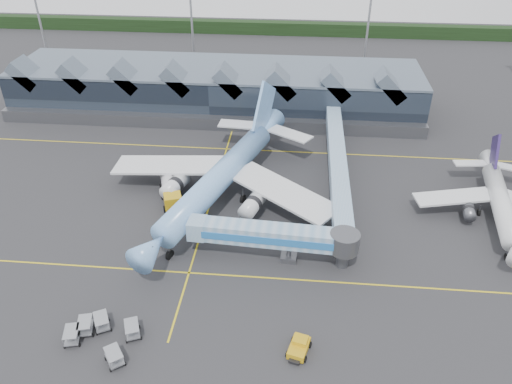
# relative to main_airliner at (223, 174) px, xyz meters

# --- Properties ---
(ground) EXTENTS (260.00, 260.00, 0.00)m
(ground) POSITION_rel_main_airliner_xyz_m (-2.04, -11.23, -4.40)
(ground) COLOR #27272A
(ground) RESTS_ON ground
(taxi_stripes) EXTENTS (120.00, 60.00, 0.01)m
(taxi_stripes) POSITION_rel_main_airliner_xyz_m (-2.04, -1.23, -4.39)
(taxi_stripes) COLOR gold
(taxi_stripes) RESTS_ON ground
(tree_line_far) EXTENTS (260.00, 4.00, 4.00)m
(tree_line_far) POSITION_rel_main_airliner_xyz_m (-2.04, 98.77, -2.40)
(tree_line_far) COLOR black
(tree_line_far) RESTS_ON ground
(terminal) EXTENTS (90.00, 22.25, 12.52)m
(terminal) POSITION_rel_main_airliner_xyz_m (-7.11, 36.12, 0.48)
(terminal) COLOR black
(terminal) RESTS_ON ground
(light_masts) EXTENTS (132.40, 42.56, 22.45)m
(light_masts) POSITION_rel_main_airliner_xyz_m (18.96, 51.57, 8.09)
(light_masts) COLOR gray
(light_masts) RESTS_ON ground
(main_airliner) EXTENTS (38.49, 45.34, 14.95)m
(main_airliner) POSITION_rel_main_airliner_xyz_m (0.00, 0.00, 0.00)
(main_airliner) COLOR #6A9BD6
(main_airliner) RESTS_ON ground
(regional_jet) EXTENTS (25.91, 28.52, 9.79)m
(regional_jet) POSITION_rel_main_airliner_xyz_m (43.51, -1.71, -1.29)
(regional_jet) COLOR silver
(regional_jet) RESTS_ON ground
(jet_bridge) EXTENTS (23.63, 4.85, 5.61)m
(jet_bridge) POSITION_rel_main_airliner_xyz_m (10.38, -15.26, -0.46)
(jet_bridge) COLOR #739EC0
(jet_bridge) RESTS_ON ground
(fuel_truck) EXTENTS (5.93, 10.75, 3.64)m
(fuel_truck) POSITION_rel_main_airliner_xyz_m (-8.74, -1.48, -2.36)
(fuel_truck) COLOR black
(fuel_truck) RESTS_ON ground
(pushback_tug) EXTENTS (3.00, 3.98, 1.62)m
(pushback_tug) POSITION_rel_main_airliner_xyz_m (13.14, -31.03, -3.67)
(pushback_tug) COLOR #C59612
(pushback_tug) RESTS_ON ground
(baggage_carts) EXTENTS (8.91, 7.70, 1.73)m
(baggage_carts) POSITION_rel_main_airliner_xyz_m (-9.78, -31.41, -3.42)
(baggage_carts) COLOR #999CA2
(baggage_carts) RESTS_ON ground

